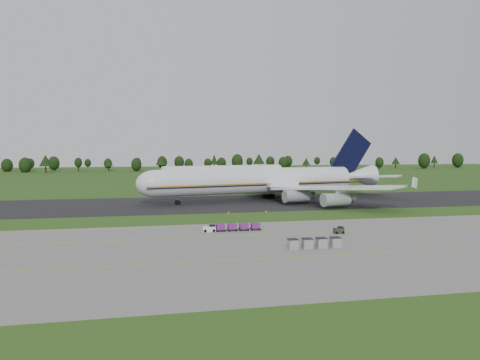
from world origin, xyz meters
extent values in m
plane|color=#294C16|center=(0.00, 0.00, 0.00)|extent=(600.00, 600.00, 0.00)
cube|color=slate|center=(0.00, -34.00, 0.03)|extent=(300.00, 52.00, 0.06)
cube|color=black|center=(0.00, 28.00, 0.04)|extent=(300.00, 40.00, 0.08)
cube|color=gold|center=(0.00, -22.00, 0.07)|extent=(300.00, 0.25, 0.01)
cube|color=gold|center=(0.00, -40.00, 0.07)|extent=(300.00, 0.20, 0.01)
cube|color=gold|center=(0.00, -10.00, 0.07)|extent=(120.00, 0.20, 0.01)
cylinder|color=black|center=(-96.73, 220.86, 1.49)|extent=(0.70, 0.70, 2.99)
sphere|color=#1F3813|center=(-96.73, 220.86, 4.56)|extent=(8.01, 8.01, 8.01)
cylinder|color=black|center=(-82.81, 213.25, 2.09)|extent=(0.70, 0.70, 4.17)
cone|color=#1F3813|center=(-82.81, 213.25, 7.88)|extent=(7.89, 7.89, 7.42)
cylinder|color=black|center=(-64.47, 225.96, 1.96)|extent=(0.70, 0.70, 3.92)
sphere|color=#1F3813|center=(-64.47, 225.96, 6.00)|extent=(5.12, 5.12, 5.12)
cylinder|color=black|center=(-44.49, 224.53, 1.70)|extent=(0.70, 0.70, 3.40)
cone|color=#1F3813|center=(-44.49, 224.53, 6.43)|extent=(5.56, 5.56, 6.05)
cylinder|color=black|center=(-26.10, 218.99, 1.53)|extent=(0.70, 0.70, 3.06)
sphere|color=#1F3813|center=(-26.10, 218.99, 4.68)|extent=(6.91, 6.91, 6.91)
cylinder|color=black|center=(-9.17, 226.81, 1.94)|extent=(0.70, 0.70, 3.88)
cone|color=#1F3813|center=(-9.17, 226.81, 7.34)|extent=(7.73, 7.73, 6.91)
cylinder|color=black|center=(9.53, 220.87, 1.48)|extent=(0.70, 0.70, 2.96)
sphere|color=#1F3813|center=(9.53, 220.87, 4.52)|extent=(6.02, 6.02, 6.02)
cylinder|color=black|center=(27.90, 223.50, 2.04)|extent=(0.70, 0.70, 4.09)
cone|color=#1F3813|center=(27.90, 223.50, 7.72)|extent=(5.36, 5.36, 7.27)
cylinder|color=black|center=(43.02, 215.73, 2.10)|extent=(0.70, 0.70, 4.20)
sphere|color=#1F3813|center=(43.02, 215.73, 6.42)|extent=(7.99, 7.99, 7.99)
cylinder|color=black|center=(60.45, 222.94, 2.12)|extent=(0.70, 0.70, 4.23)
cone|color=#1F3813|center=(60.45, 222.94, 7.99)|extent=(8.45, 8.45, 7.52)
cylinder|color=black|center=(80.30, 227.84, 1.55)|extent=(0.70, 0.70, 3.10)
sphere|color=#1F3813|center=(80.30, 227.84, 4.73)|extent=(7.09, 7.09, 7.09)
cylinder|color=black|center=(96.40, 222.68, 1.54)|extent=(0.70, 0.70, 3.08)
cone|color=#1F3813|center=(96.40, 222.68, 5.82)|extent=(5.89, 5.89, 5.48)
cylinder|color=black|center=(118.97, 215.37, 2.09)|extent=(0.70, 0.70, 4.18)
sphere|color=#1F3813|center=(118.97, 215.37, 6.38)|extent=(5.61, 5.61, 5.61)
cylinder|color=black|center=(132.81, 225.99, 1.91)|extent=(0.70, 0.70, 3.81)
cone|color=#1F3813|center=(132.81, 225.99, 7.20)|extent=(6.16, 6.16, 6.78)
cylinder|color=black|center=(152.70, 217.69, 1.61)|extent=(0.70, 0.70, 3.22)
sphere|color=#1F3813|center=(152.70, 217.69, 4.92)|extent=(6.21, 6.21, 6.21)
cylinder|color=black|center=(171.57, 226.99, 1.60)|extent=(0.70, 0.70, 3.19)
cone|color=#1F3813|center=(171.57, 226.99, 6.03)|extent=(6.33, 6.33, 5.67)
cylinder|color=black|center=(187.32, 213.44, 2.01)|extent=(0.70, 0.70, 4.02)
sphere|color=#1F3813|center=(187.32, 213.44, 6.14)|extent=(8.80, 8.80, 8.80)
cylinder|color=black|center=(204.38, 225.76, 1.79)|extent=(0.70, 0.70, 3.57)
cone|color=#1F3813|center=(204.38, 225.76, 6.75)|extent=(5.53, 5.53, 6.35)
cylinder|color=black|center=(226.53, 227.26, 1.92)|extent=(0.70, 0.70, 3.84)
sphere|color=#1F3813|center=(226.53, 227.26, 5.87)|extent=(8.81, 8.81, 8.81)
cylinder|color=white|center=(11.68, 31.71, 6.17)|extent=(62.06, 18.72, 7.66)
cylinder|color=white|center=(1.21, 29.78, 7.98)|extent=(36.65, 12.44, 5.97)
sphere|color=white|center=(-18.66, 26.11, 6.17)|extent=(7.66, 7.66, 7.66)
cone|color=white|center=(47.77, 38.36, 6.70)|extent=(12.83, 9.28, 7.28)
cube|color=orange|center=(12.37, 27.92, 5.53)|extent=(66.96, 12.41, 0.37)
cube|color=white|center=(29.43, 14.32, 5.21)|extent=(30.04, 35.41, 0.59)
cube|color=white|center=(22.06, 54.28, 5.21)|extent=(19.94, 37.70, 0.59)
cylinder|color=#919499|center=(20.33, 19.67, 2.55)|extent=(7.94, 4.70, 3.40)
cylinder|color=#919499|center=(27.49, 9.10, 2.55)|extent=(7.94, 4.70, 3.40)
cylinder|color=#919499|center=(15.46, 46.04, 2.55)|extent=(7.94, 4.70, 3.40)
cylinder|color=#919499|center=(18.39, 58.47, 2.55)|extent=(7.94, 4.70, 3.40)
cube|color=black|center=(45.17, 37.89, 13.86)|extent=(15.36, 3.39, 17.08)
cube|color=white|center=(50.78, 30.81, 7.02)|extent=(13.65, 14.15, 0.48)
cube|color=white|center=(47.89, 46.50, 7.02)|extent=(10.52, 15.01, 0.48)
cylinder|color=slate|center=(-12.39, 27.27, 1.17)|extent=(0.38, 0.38, 2.34)
cylinder|color=black|center=(-12.39, 27.27, 0.69)|extent=(1.53, 1.19, 1.38)
cylinder|color=slate|center=(18.82, 28.16, 1.17)|extent=(0.38, 0.38, 2.34)
cylinder|color=black|center=(18.82, 28.16, 0.69)|extent=(1.53, 1.19, 1.38)
cylinder|color=slate|center=(17.08, 37.57, 1.17)|extent=(0.38, 0.38, 2.34)
cylinder|color=black|center=(17.08, 37.57, 0.69)|extent=(1.53, 1.19, 1.38)
cube|color=white|center=(-9.65, -16.93, 0.57)|extent=(2.40, 1.29, 1.02)
cylinder|color=black|center=(-10.48, -17.58, 0.34)|extent=(0.55, 0.20, 0.55)
cube|color=black|center=(-7.43, -16.93, 0.38)|extent=(1.85, 1.39, 0.11)
cube|color=#6A2070|center=(-7.43, -16.93, 0.94)|extent=(1.66, 1.29, 1.02)
cylinder|color=black|center=(-8.17, -17.58, 0.22)|extent=(0.31, 0.14, 0.31)
cube|color=black|center=(-5.12, -16.93, 0.38)|extent=(1.85, 1.39, 0.11)
cube|color=#6A2070|center=(-5.12, -16.93, 0.94)|extent=(1.66, 1.29, 1.02)
cylinder|color=black|center=(-5.86, -17.58, 0.22)|extent=(0.31, 0.14, 0.31)
cube|color=black|center=(-2.81, -16.93, 0.38)|extent=(1.85, 1.39, 0.11)
cube|color=#6A2070|center=(-2.81, -16.93, 0.94)|extent=(1.66, 1.29, 1.02)
cylinder|color=black|center=(-3.55, -17.58, 0.22)|extent=(0.31, 0.14, 0.31)
cube|color=black|center=(-0.50, -16.93, 0.38)|extent=(1.85, 1.39, 0.11)
cube|color=#6A2070|center=(-0.50, -16.93, 0.94)|extent=(1.66, 1.29, 1.02)
cylinder|color=black|center=(-1.24, -17.58, 0.22)|extent=(0.31, 0.14, 0.31)
cylinder|color=black|center=(-9.65, -16.93, 0.34)|extent=(0.55, 0.20, 0.55)
cube|color=#2A3223|center=(13.94, -23.74, 0.57)|extent=(1.89, 1.17, 1.02)
cylinder|color=black|center=(13.30, -24.29, 0.32)|extent=(0.52, 0.19, 0.52)
cylinder|color=black|center=(14.59, -23.18, 0.32)|extent=(0.52, 0.19, 0.52)
cube|color=gray|center=(1.26, -34.88, 0.84)|extent=(1.55, 1.55, 1.55)
cube|color=black|center=(1.26, -34.88, 1.65)|extent=(1.65, 1.65, 0.08)
cube|color=gray|center=(3.66, -34.88, 0.84)|extent=(1.55, 1.55, 1.55)
cube|color=black|center=(3.66, -34.88, 1.65)|extent=(1.65, 1.65, 0.08)
cube|color=gray|center=(6.06, -34.88, 0.84)|extent=(1.55, 1.55, 1.55)
cube|color=black|center=(6.06, -34.88, 1.65)|extent=(1.65, 1.65, 0.08)
cube|color=gray|center=(8.46, -34.88, 0.84)|extent=(1.55, 1.55, 1.55)
cube|color=black|center=(8.46, -34.88, 1.65)|extent=(1.65, 1.65, 0.08)
cube|color=#F16007|center=(-1.77, 5.61, 0.30)|extent=(0.50, 0.12, 0.60)
cube|color=black|center=(-1.77, 5.61, 0.02)|extent=(0.30, 0.30, 0.04)
cube|color=#F16007|center=(7.73, 5.61, 0.30)|extent=(0.50, 0.12, 0.60)
cube|color=black|center=(7.73, 5.61, 0.02)|extent=(0.30, 0.30, 0.04)
camera|label=1|loc=(-21.98, -104.95, 16.21)|focal=35.00mm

